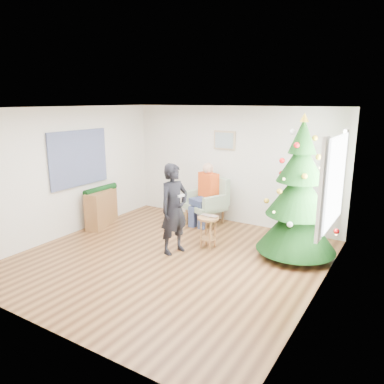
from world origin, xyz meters
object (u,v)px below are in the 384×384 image
Objects in this scene: stool at (208,232)px; armchair at (207,206)px; standing_man at (174,209)px; christmas_tree at (299,195)px; console at (102,208)px.

stool is 1.43m from armchair.
stool is 0.36× the size of standing_man.
christmas_tree is at bearing 4.62° from armchair.
stool is 0.60× the size of console.
armchair is 1.83m from standing_man.
standing_man is at bearing -128.26° from stool.
christmas_tree is at bearing -10.56° from console.
christmas_tree is 1.53× the size of standing_man.
stool is 0.57× the size of armchair.
standing_man is (-1.94, -0.98, -0.31)m from christmas_tree.
christmas_tree is 1.80m from stool.
christmas_tree is 2.52× the size of console.
standing_man is at bearing -56.55° from armchair.
christmas_tree is 2.41× the size of armchair.
christmas_tree reaches higher than armchair.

